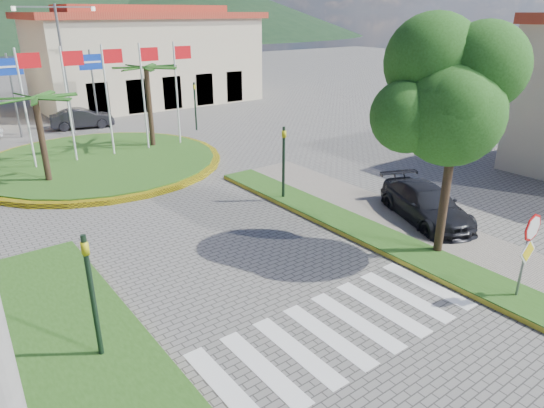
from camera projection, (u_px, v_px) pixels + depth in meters
sidewalk_right at (535, 285)px, 14.17m from camera, size 4.00×28.00×0.15m
verge_right at (514, 298)px, 13.50m from camera, size 1.60×28.00×0.18m
median_left at (49, 394)px, 10.14m from camera, size 5.00×14.00×0.18m
crosswalk at (339, 329)px, 12.32m from camera, size 8.00×3.00×0.01m
roundabout_island at (100, 161)px, 25.61m from camera, size 12.70×12.70×6.00m
stop_sign at (529, 243)px, 12.90m from camera, size 0.80×0.11×2.65m
deciduous_tree at (459, 98)px, 14.23m from camera, size 3.60×3.60×6.80m
traffic_light_left at (91, 287)px, 10.55m from camera, size 0.15×0.18×3.20m
traffic_light_right at (284, 157)px, 20.06m from camera, size 0.15×0.18×3.20m
traffic_light_far at (195, 101)px, 32.40m from camera, size 0.18×0.15×3.20m
direction_sign_west at (11, 81)px, 29.90m from camera, size 1.60×0.14×5.20m
direction_sign_east at (92, 75)px, 32.70m from camera, size 1.60×0.14×5.20m
street_lamp_centre at (63, 63)px, 30.51m from camera, size 4.80×0.16×8.00m
building_right at (147, 57)px, 41.70m from camera, size 19.08×9.54×8.05m
hill_far_east at (201, 6)px, 145.34m from camera, size 120.00×120.00×18.00m
car_dark_b at (82, 118)px, 33.43m from camera, size 4.34×2.26×1.36m
car_side_right at (426, 204)px, 18.50m from camera, size 3.56×5.11×1.37m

